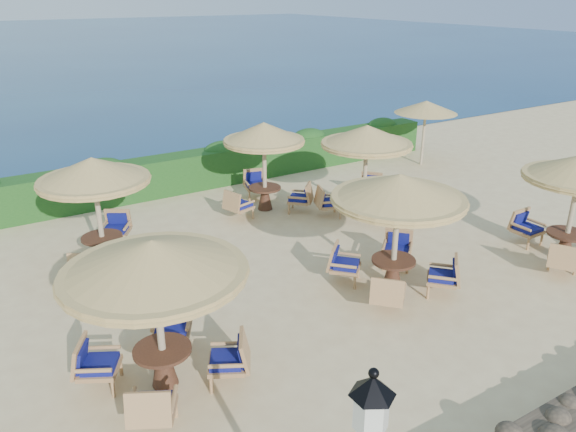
{
  "coord_description": "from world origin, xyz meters",
  "views": [
    {
      "loc": [
        -7.3,
        -9.54,
        6.15
      ],
      "look_at": [
        -0.96,
        0.67,
        1.3
      ],
      "focal_mm": 35.0,
      "sensor_mm": 36.0,
      "label": 1
    }
  ],
  "objects_px": {
    "cafe_set_1": "(398,211)",
    "cafe_set_5": "(366,153)",
    "extra_parasol": "(426,107)",
    "cafe_set_3": "(95,186)",
    "cafe_set_4": "(264,151)",
    "cafe_set_0": "(156,287)"
  },
  "relations": [
    {
      "from": "cafe_set_0",
      "to": "cafe_set_5",
      "type": "bearing_deg",
      "value": 29.24
    },
    {
      "from": "cafe_set_1",
      "to": "cafe_set_5",
      "type": "xyz_separation_m",
      "value": [
        2.29,
        3.84,
        0.02
      ]
    },
    {
      "from": "extra_parasol",
      "to": "cafe_set_0",
      "type": "xyz_separation_m",
      "value": [
        -12.79,
        -7.12,
        -0.31
      ]
    },
    {
      "from": "cafe_set_1",
      "to": "extra_parasol",
      "type": "bearing_deg",
      "value": 42.06
    },
    {
      "from": "cafe_set_4",
      "to": "cafe_set_3",
      "type": "bearing_deg",
      "value": -167.96
    },
    {
      "from": "cafe_set_4",
      "to": "cafe_set_5",
      "type": "xyz_separation_m",
      "value": [
        2.28,
        -1.84,
        0.07
      ]
    },
    {
      "from": "cafe_set_1",
      "to": "cafe_set_5",
      "type": "relative_size",
      "value": 1.05
    },
    {
      "from": "extra_parasol",
      "to": "cafe_set_3",
      "type": "xyz_separation_m",
      "value": [
        -12.44,
        -2.04,
        -0.21
      ]
    },
    {
      "from": "cafe_set_4",
      "to": "cafe_set_5",
      "type": "relative_size",
      "value": 0.98
    },
    {
      "from": "extra_parasol",
      "to": "cafe_set_3",
      "type": "distance_m",
      "value": 12.6
    },
    {
      "from": "cafe_set_4",
      "to": "cafe_set_5",
      "type": "height_order",
      "value": "same"
    },
    {
      "from": "cafe_set_1",
      "to": "cafe_set_4",
      "type": "height_order",
      "value": "same"
    },
    {
      "from": "cafe_set_0",
      "to": "cafe_set_4",
      "type": "height_order",
      "value": "same"
    },
    {
      "from": "extra_parasol",
      "to": "cafe_set_4",
      "type": "height_order",
      "value": "cafe_set_4"
    },
    {
      "from": "extra_parasol",
      "to": "cafe_set_1",
      "type": "relative_size",
      "value": 0.84
    },
    {
      "from": "cafe_set_3",
      "to": "cafe_set_5",
      "type": "xyz_separation_m",
      "value": [
        7.37,
        -0.75,
        -0.1
      ]
    },
    {
      "from": "cafe_set_3",
      "to": "cafe_set_5",
      "type": "relative_size",
      "value": 1.0
    },
    {
      "from": "cafe_set_3",
      "to": "cafe_set_5",
      "type": "distance_m",
      "value": 7.41
    },
    {
      "from": "cafe_set_0",
      "to": "cafe_set_1",
      "type": "height_order",
      "value": "same"
    },
    {
      "from": "extra_parasol",
      "to": "cafe_set_3",
      "type": "height_order",
      "value": "cafe_set_3"
    },
    {
      "from": "cafe_set_1",
      "to": "cafe_set_4",
      "type": "distance_m",
      "value": 5.68
    },
    {
      "from": "cafe_set_3",
      "to": "extra_parasol",
      "type": "bearing_deg",
      "value": 9.32
    }
  ]
}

